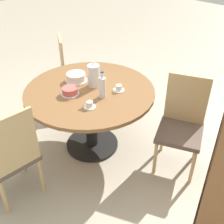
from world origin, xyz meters
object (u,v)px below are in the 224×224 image
object	(u,v)px
water_bottle	(102,87)
cup_a	(90,105)
cake_second	(70,91)
coffee_pot	(94,75)
cake_main	(76,77)
chair_a	(182,123)
chair_c	(11,155)
cup_b	(119,88)
chair_b	(73,71)

from	to	relation	value
water_bottle	cup_a	distance (m)	0.23
cake_second	water_bottle	bearing A→B (deg)	124.67
coffee_pot	cup_a	world-z (taller)	coffee_pot
water_bottle	cake_main	distance (m)	0.43
chair_a	cake_second	size ratio (longest dim) A/B	5.31
chair_a	chair_c	distance (m)	1.60
chair_c	cup_b	bearing A→B (deg)	172.64
chair_b	cake_main	xyz separation A→B (m)	(0.44, 0.59, 0.28)
chair_b	cup_a	xyz separation A→B (m)	(0.68, 1.05, 0.26)
cup_a	cup_b	xyz separation A→B (m)	(-0.40, -0.00, 0.00)
cake_main	cup_a	distance (m)	0.52
chair_c	cake_second	size ratio (longest dim) A/B	5.31
coffee_pot	cake_main	size ratio (longest dim) A/B	1.17
chair_c	cake_second	distance (m)	0.80
chair_b	water_bottle	world-z (taller)	water_bottle
chair_b	chair_a	bearing A→B (deg)	-147.49
cake_main	chair_c	bearing A→B (deg)	13.79
coffee_pot	cake_second	xyz separation A→B (m)	(0.28, -0.05, -0.09)
coffee_pot	cup_b	distance (m)	0.29
cake_main	cup_a	xyz separation A→B (m)	(0.25, 0.46, -0.02)
chair_a	chair_b	world-z (taller)	same
chair_a	cake_main	size ratio (longest dim) A/B	4.21
chair_a	cake_second	world-z (taller)	chair_a
chair_b	cake_main	world-z (taller)	chair_b
water_bottle	cup_b	bearing A→B (deg)	169.47
chair_a	coffee_pot	xyz separation A→B (m)	(0.34, -0.86, 0.35)
chair_a	chair_c	world-z (taller)	same
chair_a	water_bottle	size ratio (longest dim) A/B	3.53
chair_a	cup_b	distance (m)	0.70
chair_b	chair_c	size ratio (longest dim) A/B	1.00
chair_c	coffee_pot	bearing A→B (deg)	-174.60
cake_main	chair_a	bearing A→B (deg)	110.37
cup_a	chair_b	bearing A→B (deg)	-123.13
chair_a	cup_a	distance (m)	0.92
cake_second	cup_a	xyz separation A→B (m)	(0.03, 0.30, -0.01)
chair_b	cake_main	size ratio (longest dim) A/B	4.21
chair_c	coffee_pot	distance (m)	1.08
water_bottle	cup_a	bearing A→B (deg)	10.92
water_bottle	chair_b	bearing A→B (deg)	-115.24
cake_second	chair_c	bearing A→B (deg)	5.96
cup_a	cup_b	size ratio (longest dim) A/B	1.00
chair_b	cup_b	bearing A→B (deg)	-161.21
chair_a	chair_b	xyz separation A→B (m)	(-0.04, -1.65, 0.00)
cake_second	chair_a	bearing A→B (deg)	124.20
cake_main	cake_second	world-z (taller)	cake_main
chair_b	coffee_pot	distance (m)	0.95
chair_c	cup_a	world-z (taller)	chair_c
chair_b	cup_b	distance (m)	1.11
coffee_pot	water_bottle	size ratio (longest dim) A/B	0.98
cake_second	chair_b	bearing A→B (deg)	-131.38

